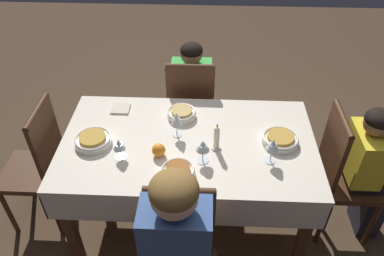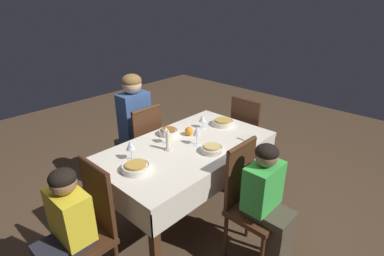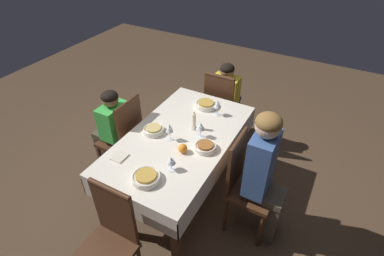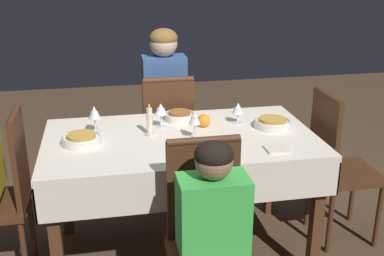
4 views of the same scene
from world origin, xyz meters
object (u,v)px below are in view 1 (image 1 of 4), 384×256
object	(u,v)px
napkin_red_folded	(121,109)
person_child_yellow	(370,169)
wine_glass_north	(203,146)
bowl_south	(182,113)
bowl_north	(178,171)
wine_glass_west	(273,145)
chair_west	(342,172)
candle_centerpiece	(217,139)
bowl_west	(280,139)
orange_fruit	(159,150)
wine_glass_south	(177,120)
bowl_east	(93,140)
wine_glass_east	(119,145)
dining_table	(188,152)
chair_south	(191,108)
chair_east	(39,163)
person_child_green	(192,92)

from	to	relation	value
napkin_red_folded	person_child_yellow	bearing A→B (deg)	170.25
wine_glass_north	bowl_south	bearing A→B (deg)	-70.04
bowl_north	wine_glass_west	distance (m)	0.53
chair_west	candle_centerpiece	xyz separation A→B (m)	(0.81, 0.07, 0.31)
bowl_west	orange_fruit	xyz separation A→B (m)	(0.70, 0.14, 0.01)
orange_fruit	candle_centerpiece	bearing A→B (deg)	-167.69
wine_glass_south	candle_centerpiece	distance (m)	0.26
napkin_red_folded	bowl_east	bearing A→B (deg)	74.09
bowl_west	wine_glass_east	distance (m)	0.93
bowl_north	candle_centerpiece	world-z (taller)	candle_centerpiece
dining_table	wine_glass_east	xyz separation A→B (m)	(0.38, 0.15, 0.18)
chair_south	chair_east	xyz separation A→B (m)	(0.96, 0.64, 0.00)
bowl_north	orange_fruit	size ratio (longest dim) A/B	2.37
orange_fruit	napkin_red_folded	world-z (taller)	orange_fruit
chair_south	wine_glass_north	size ratio (longest dim) A/B	6.55
chair_west	orange_fruit	distance (m)	1.18
chair_south	bowl_south	size ratio (longest dim) A/B	5.27
dining_table	bowl_west	xyz separation A→B (m)	(-0.54, -0.01, 0.12)
bowl_south	wine_glass_south	distance (m)	0.20
person_child_yellow	napkin_red_folded	world-z (taller)	person_child_yellow
bowl_south	orange_fruit	world-z (taller)	orange_fruit
chair_south	bowl_south	xyz separation A→B (m)	(0.04, 0.41, 0.27)
bowl_north	napkin_red_folded	distance (m)	0.71
person_child_yellow	bowl_east	bearing A→B (deg)	92.13
napkin_red_folded	wine_glass_north	bearing A→B (deg)	140.55
chair_south	candle_centerpiece	bearing A→B (deg)	104.42
chair_south	dining_table	bearing A→B (deg)	91.25
person_child_green	bowl_west	size ratio (longest dim) A/B	4.80
chair_west	bowl_north	world-z (taller)	chair_west
wine_glass_south	candle_centerpiece	world-z (taller)	candle_centerpiece
person_child_yellow	orange_fruit	bearing A→B (deg)	96.37
wine_glass_east	chair_east	bearing A→B (deg)	-14.70
candle_centerpiece	bowl_west	bearing A→B (deg)	-170.34
wine_glass_west	orange_fruit	world-z (taller)	wine_glass_west
bowl_east	orange_fruit	xyz separation A→B (m)	(-0.40, 0.08, 0.01)
chair_west	napkin_red_folded	xyz separation A→B (m)	(1.44, -0.27, 0.24)
candle_centerpiece	wine_glass_west	bearing A→B (deg)	163.44
wine_glass_north	bowl_west	world-z (taller)	wine_glass_north
chair_east	napkin_red_folded	world-z (taller)	chair_east
wine_glass_north	bowl_south	xyz separation A→B (m)	(0.14, -0.39, -0.08)
chair_east	person_child_yellow	distance (m)	2.11
wine_glass_west	dining_table	bearing A→B (deg)	-17.24
bowl_south	candle_centerpiece	bearing A→B (deg)	127.34
bowl_east	orange_fruit	world-z (taller)	orange_fruit
wine_glass_south	wine_glass_east	xyz separation A→B (m)	(0.31, 0.20, -0.03)
chair_east	napkin_red_folded	size ratio (longest dim) A/B	8.15
chair_west	napkin_red_folded	distance (m)	1.48
bowl_west	wine_glass_west	size ratio (longest dim) A/B	1.33
wine_glass_south	wine_glass_east	distance (m)	0.37
orange_fruit	chair_west	bearing A→B (deg)	-172.71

